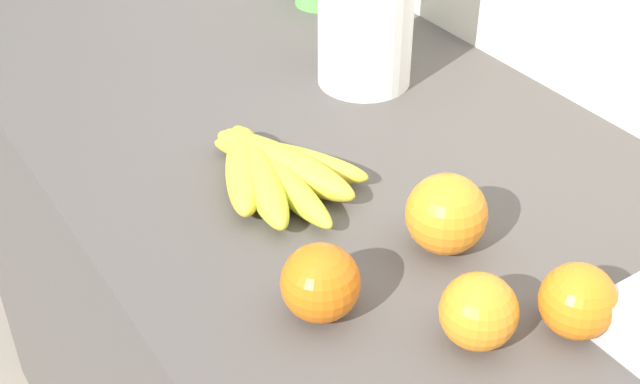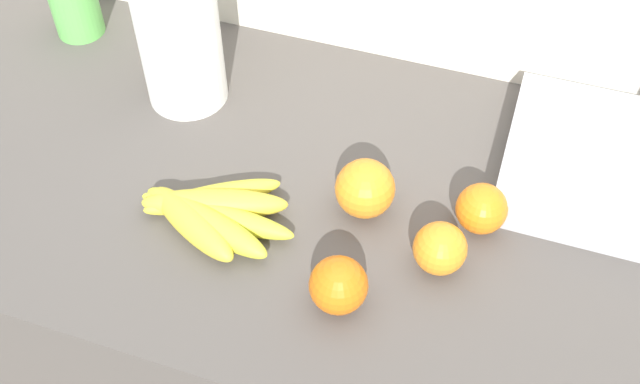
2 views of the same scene
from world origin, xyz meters
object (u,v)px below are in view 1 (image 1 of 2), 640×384
Objects in this scene: orange_back_left at (578,301)px; orange_center at (479,312)px; banana_bunch at (269,169)px; orange_right at (320,283)px; orange_front at (446,214)px.

orange_center is at bearing -114.58° from orange_back_left.
orange_right is (0.20, -0.06, 0.02)m from banana_bunch.
orange_back_left is (0.14, 0.17, -0.00)m from orange_right.
orange_front is at bearing 152.43° from orange_center.
orange_right is at bearing -85.25° from orange_front.
orange_right is at bearing -137.47° from orange_center.
orange_front reaches higher than orange_back_left.
banana_bunch is 0.21m from orange_right.
orange_front is at bearing -172.32° from orange_back_left.
banana_bunch is at bearing -154.45° from orange_front.
orange_center is (0.30, 0.03, 0.01)m from banana_bunch.
banana_bunch is 3.20× the size of orange_center.
orange_back_left is (0.15, 0.02, -0.01)m from orange_front.
orange_front reaches higher than orange_center.
orange_front is 1.19× the size of orange_back_left.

